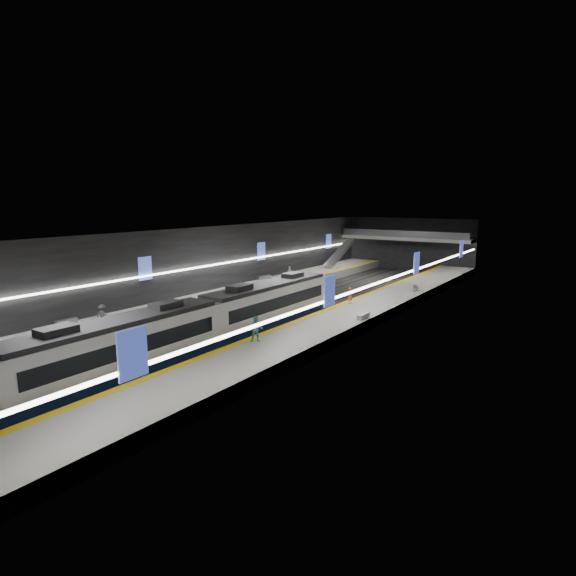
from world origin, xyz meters
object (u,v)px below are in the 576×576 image
Objects in this scene: bench_left_far at (264,277)px; bench_left_near at (66,322)px; train at (207,322)px; bench_right_near at (364,316)px; escalator at (339,253)px; bench_right_far at (415,288)px; passenger_right_b at (257,329)px; passenger_left_b at (102,315)px; passenger_right_a at (350,296)px; passenger_left_a at (290,273)px.

bench_left_near is at bearing -76.52° from bench_left_far.
bench_right_near is (6.97, 11.58, -0.98)m from train.
escalator is 4.56× the size of bench_left_near.
bench_right_near is (18.97, -11.21, -0.01)m from bench_left_far.
bench_right_far reaches higher than bench_left_far.
passenger_right_b is 1.09× the size of passenger_left_b.
bench_left_near is 0.92× the size of bench_right_far.
bench_right_far is at bearing 39.90° from passenger_right_b.
passenger_right_b is at bearing -116.14° from bench_right_far.
bench_left_near is 1.11× the size of passenger_right_a.
passenger_left_b is at bearing 150.06° from passenger_right_b.
escalator is at bearing 104.44° from train.
escalator is 40.06m from passenger_right_b.
passenger_right_b reaches higher than bench_right_near.
passenger_right_b reaches higher than bench_left_near.
passenger_right_b is at bearing 18.81° from bench_left_near.
bench_right_far is (16.18, -12.43, -1.67)m from escalator.
passenger_left_a reaches higher than bench_left_near.
bench_right_near is at bearing 40.42° from bench_left_near.
bench_right_far is at bearing 76.83° from train.
bench_right_near is 0.96× the size of passenger_right_b.
passenger_right_a is 0.94× the size of passenger_left_b.
bench_right_far is 1.04× the size of passenger_right_b.
passenger_right_b is at bearing -111.00° from bench_right_near.
bench_left_near is 3.15m from passenger_left_b.
bench_left_far is 16.76m from passenger_right_a.
escalator is at bearing -174.53° from passenger_left_a.
passenger_left_a is at bearing 110.51° from train.
train reaches higher than passenger_right_a.
passenger_left_b is (-15.47, -28.55, 0.61)m from bench_right_far.
bench_right_far is 32.48m from passenger_left_b.
escalator reaches higher than passenger_left_b.
passenger_right_a is 0.94× the size of passenger_left_a.
passenger_right_a is at bearing -9.77° from bench_left_far.
bench_left_near is at bearing 13.08° from passenger_left_b.
train reaches higher than bench_right_far.
bench_left_far is 25.10m from passenger_left_b.
bench_left_far is at bearing 170.79° from bench_right_far.
bench_left_far is at bearing -64.37° from passenger_left_a.
escalator is at bearing 88.97° from bench_left_near.
train is 17.81× the size of passenger_left_b.
passenger_right_b reaches higher than bench_right_far.
bench_right_near is at bearing 53.57° from passenger_left_a.
passenger_right_b reaches higher than passenger_right_a.
escalator is at bearing 44.23° from passenger_right_a.
passenger_left_a is (-15.99, 12.54, 0.62)m from bench_right_near.
passenger_right_a reaches higher than bench_right_near.
train is 15.70× the size of bench_right_far.
escalator is 4.75× the size of passenger_left_a.
passenger_right_b is at bearing 178.64° from passenger_left_b.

